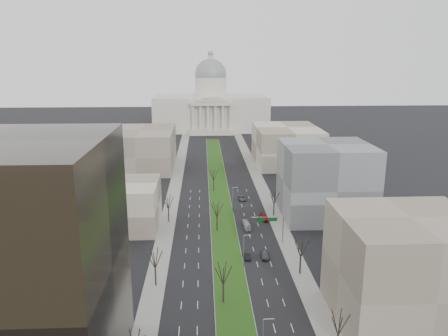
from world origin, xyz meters
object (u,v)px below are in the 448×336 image
object	(u,v)px
car_red	(264,217)
box_van	(247,225)
car_black	(247,256)
car_grey_far	(242,198)
car_grey_near	(265,255)

from	to	relation	value
car_red	box_van	distance (m)	9.26
car_black	car_grey_far	world-z (taller)	car_grey_far
car_grey_far	box_van	world-z (taller)	box_van
car_black	box_van	size ratio (longest dim) A/B	0.63
box_van	car_grey_far	bearing A→B (deg)	83.77
car_grey_far	box_van	xyz separation A→B (m)	(-1.05, -27.06, 0.22)
car_grey_far	box_van	bearing A→B (deg)	-92.98
car_red	car_grey_far	world-z (taller)	car_red
car_black	box_van	distance (m)	20.88
car_black	car_red	world-z (taller)	car_red
car_grey_far	box_van	distance (m)	27.08
car_grey_near	car_red	size ratio (longest dim) A/B	0.89
car_black	box_van	bearing A→B (deg)	82.09
car_black	box_van	world-z (taller)	box_van
box_van	car_red	bearing A→B (deg)	42.77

